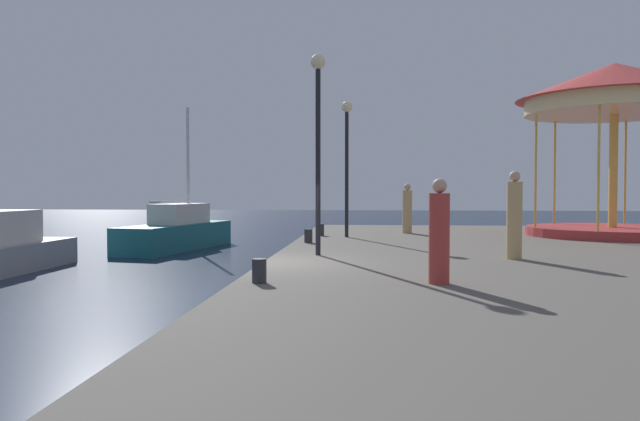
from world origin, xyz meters
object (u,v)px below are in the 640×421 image
(sailboat_teal, at_px, (177,232))
(bollard_center, at_px, (308,236))
(bollard_north, at_px, (321,230))
(person_mid_promenade, at_px, (514,218))
(person_by_the_water, at_px, (407,210))
(person_far_corner, at_px, (439,235))
(lamp_post_mid_promenade, at_px, (347,145))
(bollard_south, at_px, (259,271))
(lamp_post_near_edge, at_px, (318,120))
(carousel, at_px, (614,106))

(sailboat_teal, bearing_deg, bollard_center, -45.26)
(bollard_north, bearing_deg, sailboat_teal, 153.29)
(person_mid_promenade, bearing_deg, person_by_the_water, 102.88)
(person_far_corner, bearing_deg, bollard_center, 110.82)
(bollard_center, relative_size, bollard_north, 1.00)
(lamp_post_mid_promenade, xyz_separation_m, person_by_the_water, (2.10, 2.04, -2.19))
(lamp_post_mid_promenade, height_order, bollard_center, lamp_post_mid_promenade)
(bollard_north, distance_m, person_far_corner, 10.96)
(lamp_post_mid_promenade, relative_size, person_by_the_water, 2.50)
(lamp_post_mid_promenade, bearing_deg, person_by_the_water, 44.19)
(lamp_post_mid_promenade, relative_size, person_mid_promenade, 2.26)
(bollard_center, xyz_separation_m, bollard_north, (0.13, 2.89, 0.00))
(sailboat_teal, bearing_deg, person_far_corner, -57.18)
(person_by_the_water, bearing_deg, bollard_north, -154.37)
(bollard_north, distance_m, person_by_the_water, 3.39)
(bollard_south, bearing_deg, bollard_north, 89.15)
(lamp_post_mid_promenade, height_order, bollard_north, lamp_post_mid_promenade)
(lamp_post_near_edge, relative_size, bollard_north, 11.82)
(carousel, xyz_separation_m, person_mid_promenade, (-4.94, -7.37, -3.44))
(person_by_the_water, xyz_separation_m, person_mid_promenade, (1.87, -8.20, 0.09))
(lamp_post_mid_promenade, xyz_separation_m, bollard_north, (-0.91, 0.60, -2.83))
(lamp_post_near_edge, bearing_deg, bollard_north, 94.03)
(person_by_the_water, xyz_separation_m, person_far_corner, (-0.21, -12.02, -0.03))
(carousel, relative_size, lamp_post_mid_promenade, 1.44)
(sailboat_teal, height_order, person_far_corner, sailboat_teal)
(bollard_south, distance_m, person_mid_promenade, 6.46)
(sailboat_teal, bearing_deg, bollard_north, -26.71)
(sailboat_teal, distance_m, lamp_post_mid_promenade, 8.36)
(person_by_the_water, relative_size, person_mid_promenade, 0.90)
(lamp_post_near_edge, relative_size, bollard_center, 11.82)
(carousel, height_order, bollard_center, carousel)
(lamp_post_mid_promenade, bearing_deg, lamp_post_near_edge, -94.66)
(lamp_post_mid_promenade, distance_m, person_mid_promenade, 7.62)
(sailboat_teal, distance_m, lamp_post_near_edge, 11.75)
(bollard_south, relative_size, person_far_corner, 0.23)
(bollard_center, bearing_deg, person_far_corner, -69.18)
(sailboat_teal, height_order, person_mid_promenade, sailboat_teal)
(carousel, xyz_separation_m, lamp_post_near_edge, (-9.37, -6.91, -1.17))
(bollard_south, xyz_separation_m, person_by_the_water, (3.17, 12.18, 0.63))
(bollard_south, height_order, bollard_center, same)
(lamp_post_near_edge, relative_size, bollard_south, 11.82)
(bollard_south, relative_size, person_by_the_water, 0.23)
(bollard_south, relative_size, person_mid_promenade, 0.20)
(person_mid_promenade, xyz_separation_m, person_far_corner, (-2.08, -3.83, -0.12))
(sailboat_teal, distance_m, bollard_center, 8.29)
(bollard_north, height_order, person_by_the_water, person_by_the_water)
(person_by_the_water, bearing_deg, person_far_corner, -91.00)
(sailboat_teal, bearing_deg, bollard_south, -67.10)
(lamp_post_mid_promenade, bearing_deg, bollard_north, 146.59)
(bollard_north, height_order, person_mid_promenade, person_mid_promenade)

